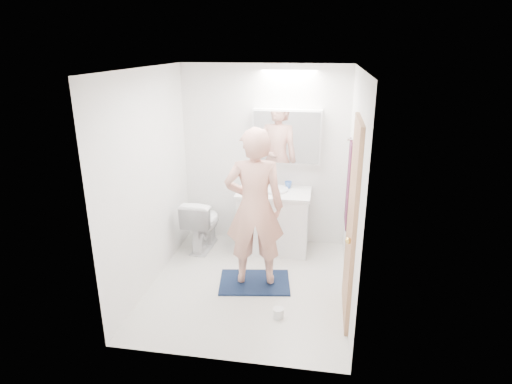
% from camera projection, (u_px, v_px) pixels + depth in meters
% --- Properties ---
extents(floor, '(2.50, 2.50, 0.00)m').
position_uv_depth(floor, '(248.00, 285.00, 4.91)').
color(floor, silver).
rests_on(floor, ground).
extents(ceiling, '(2.50, 2.50, 0.00)m').
position_uv_depth(ceiling, '(247.00, 68.00, 4.12)').
color(ceiling, white).
rests_on(ceiling, floor).
extents(wall_back, '(2.50, 0.00, 2.50)m').
position_uv_depth(wall_back, '(264.00, 157.00, 5.68)').
color(wall_back, white).
rests_on(wall_back, floor).
extents(wall_front, '(2.50, 0.00, 2.50)m').
position_uv_depth(wall_front, '(219.00, 236.00, 3.35)').
color(wall_front, white).
rests_on(wall_front, floor).
extents(wall_left, '(0.00, 2.50, 2.50)m').
position_uv_depth(wall_left, '(149.00, 181.00, 4.68)').
color(wall_left, white).
rests_on(wall_left, floor).
extents(wall_right, '(0.00, 2.50, 2.50)m').
position_uv_depth(wall_right, '(354.00, 192.00, 4.34)').
color(wall_right, white).
rests_on(wall_right, floor).
extents(vanity_cabinet, '(0.90, 0.55, 0.78)m').
position_uv_depth(vanity_cabinet, '(274.00, 222.00, 5.65)').
color(vanity_cabinet, white).
rests_on(vanity_cabinet, floor).
extents(countertop, '(0.95, 0.58, 0.04)m').
position_uv_depth(countertop, '(274.00, 193.00, 5.52)').
color(countertop, white).
rests_on(countertop, vanity_cabinet).
extents(sink_basin, '(0.36, 0.36, 0.03)m').
position_uv_depth(sink_basin, '(274.00, 189.00, 5.53)').
color(sink_basin, silver).
rests_on(sink_basin, countertop).
extents(faucet, '(0.02, 0.02, 0.16)m').
position_uv_depth(faucet, '(276.00, 180.00, 5.69)').
color(faucet, white).
rests_on(faucet, countertop).
extents(medicine_cabinet, '(0.88, 0.14, 0.70)m').
position_uv_depth(medicine_cabinet, '(287.00, 137.00, 5.46)').
color(medicine_cabinet, white).
rests_on(medicine_cabinet, wall_back).
extents(mirror_panel, '(0.84, 0.01, 0.66)m').
position_uv_depth(mirror_panel, '(286.00, 138.00, 5.39)').
color(mirror_panel, silver).
rests_on(mirror_panel, medicine_cabinet).
extents(toilet, '(0.44, 0.72, 0.72)m').
position_uv_depth(toilet, '(202.00, 223.00, 5.70)').
color(toilet, white).
rests_on(toilet, floor).
extents(bath_rug, '(0.87, 0.66, 0.02)m').
position_uv_depth(bath_rug, '(255.00, 282.00, 4.94)').
color(bath_rug, '#121F3A').
rests_on(bath_rug, floor).
extents(person, '(0.71, 0.52, 1.78)m').
position_uv_depth(person, '(255.00, 208.00, 4.63)').
color(person, tan).
rests_on(person, bath_rug).
extents(door, '(0.04, 0.80, 2.00)m').
position_uv_depth(door, '(352.00, 223.00, 4.09)').
color(door, tan).
rests_on(door, wall_right).
extents(door_knob, '(0.06, 0.06, 0.06)m').
position_uv_depth(door_knob, '(348.00, 241.00, 3.83)').
color(door_knob, gold).
rests_on(door_knob, door).
extents(towel, '(0.02, 0.42, 1.00)m').
position_uv_depth(towel, '(348.00, 184.00, 4.89)').
color(towel, '#13223D').
rests_on(towel, wall_right).
extents(towel_hook, '(0.07, 0.02, 0.02)m').
position_uv_depth(towel_hook, '(351.00, 140.00, 4.72)').
color(towel_hook, silver).
rests_on(towel_hook, wall_right).
extents(soap_bottle_a, '(0.12, 0.12, 0.22)m').
position_uv_depth(soap_bottle_a, '(257.00, 179.00, 5.65)').
color(soap_bottle_a, '#ECE499').
rests_on(soap_bottle_a, countertop).
extents(soap_bottle_b, '(0.10, 0.10, 0.16)m').
position_uv_depth(soap_bottle_b, '(260.00, 180.00, 5.68)').
color(soap_bottle_b, '#5276B0').
rests_on(soap_bottle_b, countertop).
extents(toothbrush_cup, '(0.11, 0.11, 0.09)m').
position_uv_depth(toothbrush_cup, '(288.00, 185.00, 5.62)').
color(toothbrush_cup, '#406EC2').
rests_on(toothbrush_cup, countertop).
extents(toilet_paper_roll, '(0.11, 0.11, 0.10)m').
position_uv_depth(toilet_paper_roll, '(278.00, 313.00, 4.31)').
color(toilet_paper_roll, white).
rests_on(toilet_paper_roll, floor).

